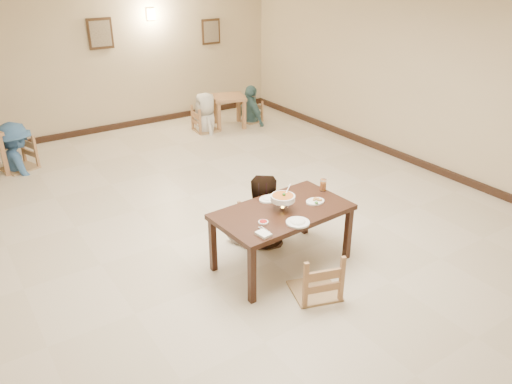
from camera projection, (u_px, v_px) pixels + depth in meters
floor at (226, 225)px, 6.97m from camera, size 10.00×10.00×0.00m
wall_back at (98, 59)px, 10.08m from camera, size 10.00×0.00×10.00m
wall_right at (430, 81)px, 8.33m from camera, size 0.00×10.00×10.00m
baseboard_back at (108, 128)px, 10.67m from camera, size 8.00×0.06×0.12m
baseboard_right at (417, 162)px, 8.94m from camera, size 0.06×10.00×0.12m
picture_b at (100, 34)px, 9.88m from camera, size 0.50×0.04×0.60m
picture_c at (211, 32)px, 11.20m from camera, size 0.45×0.04×0.55m
wall_sconce at (151, 14)px, 10.30m from camera, size 0.16×0.05×0.22m
main_table at (282, 216)px, 5.82m from camera, size 1.63×0.98×0.74m
chair_far at (257, 207)px, 6.48m from camera, size 0.42×0.42×0.90m
chair_near at (317, 252)px, 5.36m from camera, size 0.50×0.50×1.06m
main_diner at (260, 176)px, 6.25m from camera, size 1.07×0.94×1.83m
curry_warmer at (283, 198)px, 5.72m from camera, size 0.32×0.28×0.26m
rice_plate_far at (270, 199)px, 6.02m from camera, size 0.27×0.27×0.06m
rice_plate_near at (298, 222)px, 5.49m from camera, size 0.26×0.26×0.06m
fried_plate at (315, 201)px, 5.95m from camera, size 0.24×0.24×0.05m
chili_dish at (263, 222)px, 5.50m from camera, size 0.11×0.11×0.02m
napkin_cutlery at (263, 234)px, 5.26m from camera, size 0.15×0.24×0.03m
drink_glass at (323, 185)px, 6.23m from camera, size 0.08×0.08×0.15m
bg_table_right at (229, 102)px, 10.77m from camera, size 0.86×0.86×0.67m
bg_chair_lr at (14, 140)px, 8.57m from camera, size 0.51×0.51×1.09m
bg_chair_rl at (205, 108)px, 10.48m from camera, size 0.48×0.48×1.02m
bg_chair_rr at (251, 102)px, 11.11m from camera, size 0.41×0.41×0.87m
bg_diner_b at (10, 123)px, 8.44m from camera, size 0.88×1.21×1.68m
bg_diner_c at (204, 93)px, 10.34m from camera, size 0.64×0.88×1.65m
bg_diner_d at (251, 85)px, 10.95m from camera, size 0.41×0.96×1.63m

